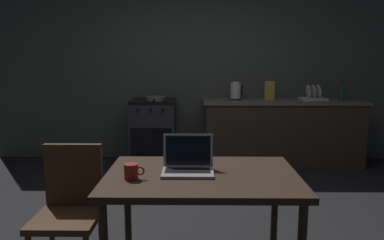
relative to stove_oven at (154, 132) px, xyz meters
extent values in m
plane|color=black|center=(0.55, -1.99, -0.44)|extent=(12.00, 12.00, 0.00)
cube|color=#494F49|center=(0.85, 0.35, 0.95)|extent=(6.40, 0.10, 2.80)
cube|color=#382D23|center=(1.76, 0.00, -0.02)|extent=(2.10, 0.60, 0.85)
cube|color=#66605B|center=(1.76, 0.00, 0.43)|extent=(2.16, 0.64, 0.04)
cube|color=#2D2D30|center=(0.00, 0.00, -0.02)|extent=(0.60, 0.60, 0.85)
cube|color=black|center=(0.00, 0.00, 0.43)|extent=(0.60, 0.60, 0.04)
cube|color=black|center=(0.00, -0.30, -0.09)|extent=(0.54, 0.01, 0.39)
cylinder|color=black|center=(-0.16, -0.31, 0.35)|extent=(0.04, 0.02, 0.04)
cylinder|color=black|center=(0.00, -0.31, 0.35)|extent=(0.04, 0.02, 0.04)
cylinder|color=black|center=(0.16, -0.31, 0.35)|extent=(0.04, 0.02, 0.04)
cube|color=#332319|center=(0.63, -2.81, 0.27)|extent=(1.19, 0.82, 0.04)
cylinder|color=#332319|center=(0.09, -2.46, -0.10)|extent=(0.05, 0.05, 0.70)
cylinder|color=#332319|center=(1.16, -2.46, -0.10)|extent=(0.05, 0.05, 0.70)
cube|color=#4C331E|center=(-0.22, -2.84, 0.01)|extent=(0.40, 0.40, 0.04)
cube|color=#4C331E|center=(-0.22, -2.66, 0.24)|extent=(0.38, 0.04, 0.42)
cylinder|color=#4C331E|center=(-0.39, -2.67, -0.23)|extent=(0.04, 0.04, 0.43)
cube|color=#99999E|center=(0.54, -2.81, 0.30)|extent=(0.32, 0.22, 0.02)
cube|color=black|center=(0.54, -2.80, 0.31)|extent=(0.28, 0.12, 0.00)
cube|color=#99999E|center=(0.54, -2.69, 0.41)|extent=(0.32, 0.02, 0.21)
cube|color=black|center=(0.54, -2.70, 0.41)|extent=(0.29, 0.02, 0.18)
cylinder|color=black|center=(1.12, 0.00, 0.46)|extent=(0.15, 0.15, 0.02)
cylinder|color=silver|center=(1.12, 0.00, 0.57)|extent=(0.14, 0.14, 0.21)
cylinder|color=silver|center=(1.12, 0.00, 0.68)|extent=(0.08, 0.08, 0.02)
cube|color=black|center=(1.21, 0.00, 0.58)|extent=(0.02, 0.02, 0.15)
cylinder|color=#19592D|center=(2.54, -0.05, 0.54)|extent=(0.07, 0.07, 0.19)
cone|color=#19592D|center=(2.54, -0.05, 0.66)|extent=(0.07, 0.07, 0.06)
cylinder|color=black|center=(2.54, -0.05, 0.70)|extent=(0.03, 0.03, 0.02)
cylinder|color=gray|center=(0.03, -0.02, 0.45)|extent=(0.24, 0.24, 0.01)
torus|color=gray|center=(0.03, -0.02, 0.48)|extent=(0.26, 0.26, 0.02)
cylinder|color=black|center=(0.03, -0.23, 0.47)|extent=(0.02, 0.18, 0.02)
cylinder|color=#9E2D28|center=(0.21, -2.92, 0.34)|extent=(0.08, 0.08, 0.09)
torus|color=#9E2D28|center=(0.26, -2.92, 0.34)|extent=(0.05, 0.01, 0.05)
cube|color=gold|center=(1.58, 0.02, 0.57)|extent=(0.13, 0.05, 0.25)
cube|color=silver|center=(2.17, 0.00, 0.46)|extent=(0.34, 0.26, 0.03)
cylinder|color=white|center=(2.10, 0.00, 0.57)|extent=(0.04, 0.18, 0.18)
cylinder|color=white|center=(2.17, 0.00, 0.57)|extent=(0.04, 0.18, 0.18)
cylinder|color=white|center=(2.24, 0.00, 0.57)|extent=(0.04, 0.18, 0.18)
camera|label=1|loc=(0.59, -5.03, 1.00)|focal=34.72mm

